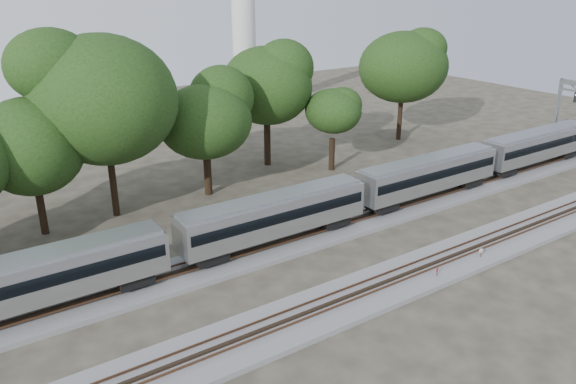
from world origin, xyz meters
name	(u,v)px	position (x,y,z in m)	size (l,w,h in m)	color
ground	(332,272)	(0.00, 0.00, 0.00)	(160.00, 160.00, 0.00)	#383328
track_far	(288,242)	(0.00, 6.00, 0.21)	(160.00, 5.00, 0.73)	slate
track_near	(366,293)	(0.00, -4.00, 0.21)	(160.00, 5.00, 0.73)	slate
train	(429,173)	(17.05, 6.00, 3.14)	(124.62, 3.03, 4.47)	#B7B9BF
switch_stand_red	(437,273)	(5.74, -5.41, 0.69)	(0.33, 0.15, 1.07)	#512D19
switch_stand_white	(481,253)	(10.97, -5.30, 0.74)	(0.36, 0.13, 1.15)	#512D19
switch_lever	(432,281)	(5.16, -5.49, 0.15)	(0.50, 0.30, 0.30)	#512D19
tree_2	(31,147)	(-16.69, 19.96, 8.03)	(8.18, 8.18, 11.53)	black
tree_3	(103,100)	(-10.06, 20.46, 11.15)	(11.34, 11.34, 15.99)	black
tree_4	(205,122)	(-0.25, 20.46, 7.75)	(7.89, 7.89, 11.13)	black
tree_5	(267,86)	(10.17, 25.37, 9.57)	(9.74, 9.74, 13.73)	black
tree_6	(333,111)	(15.37, 19.46, 7.03)	(7.16, 7.16, 10.10)	black
tree_7	(403,67)	(31.41, 24.58, 10.00)	(10.18, 10.18, 14.35)	black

